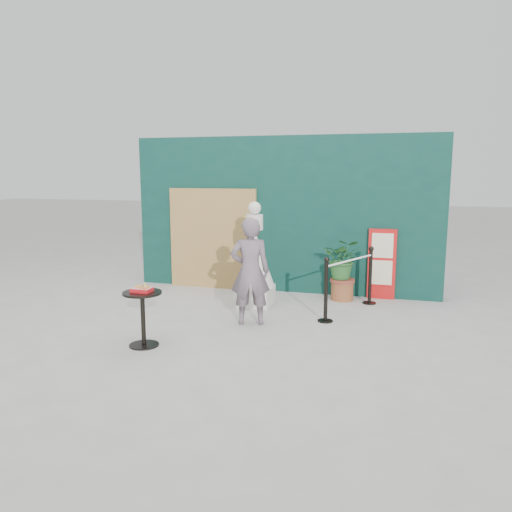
% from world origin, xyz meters
% --- Properties ---
extents(ground, '(60.00, 60.00, 0.00)m').
position_xyz_m(ground, '(0.00, 0.00, 0.00)').
color(ground, '#ADAAA5').
rests_on(ground, ground).
extents(back_wall, '(6.00, 0.30, 3.00)m').
position_xyz_m(back_wall, '(0.00, 3.15, 1.50)').
color(back_wall, '#0B322C').
rests_on(back_wall, ground).
extents(bamboo_fence, '(1.80, 0.08, 2.00)m').
position_xyz_m(bamboo_fence, '(-1.40, 2.94, 1.00)').
color(bamboo_fence, tan).
rests_on(bamboo_fence, ground).
extents(woman, '(0.69, 0.55, 1.66)m').
position_xyz_m(woman, '(0.02, 0.81, 0.83)').
color(woman, slate).
rests_on(woman, ground).
extents(menu_board, '(0.50, 0.07, 1.30)m').
position_xyz_m(menu_board, '(1.90, 2.95, 0.65)').
color(menu_board, red).
rests_on(menu_board, ground).
extents(statue, '(0.71, 0.71, 1.82)m').
position_xyz_m(statue, '(-0.23, 1.90, 0.74)').
color(statue, silver).
rests_on(statue, ground).
extents(cafe_table, '(0.52, 0.52, 0.75)m').
position_xyz_m(cafe_table, '(-1.08, -0.54, 0.50)').
color(cafe_table, black).
rests_on(cafe_table, ground).
extents(food_basket, '(0.26, 0.19, 0.11)m').
position_xyz_m(food_basket, '(-1.08, -0.54, 0.79)').
color(food_basket, red).
rests_on(food_basket, cafe_table).
extents(planter, '(0.67, 0.58, 1.13)m').
position_xyz_m(planter, '(1.22, 2.67, 0.66)').
color(planter, '#955E30').
rests_on(planter, ground).
extents(stanchion_barrier, '(0.84, 1.54, 1.03)m').
position_xyz_m(stanchion_barrier, '(1.42, 1.89, 0.49)').
color(stanchion_barrier, black).
rests_on(stanchion_barrier, ground).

